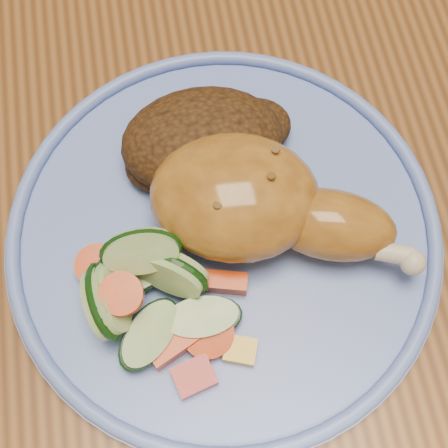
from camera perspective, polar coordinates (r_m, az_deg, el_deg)
name	(u,v)px	position (r m, az deg, el deg)	size (l,w,h in m)	color
ground	(249,315)	(1.19, 2.34, -8.35)	(4.00, 4.00, 0.00)	#55341D
dining_table	(277,137)	(0.57, 4.90, 7.90)	(0.90, 1.40, 0.75)	brown
plate	(224,235)	(0.43, 0.00, -1.05)	(0.30, 0.30, 0.01)	#6684DB
plate_rim	(224,230)	(0.42, 0.00, -0.51)	(0.30, 0.30, 0.01)	#6684DB
chicken_leg	(258,203)	(0.40, 3.13, 1.89)	(0.18, 0.13, 0.06)	#AF7124
rice_pilaf	(206,141)	(0.44, -1.70, 7.62)	(0.12, 0.08, 0.05)	#3F260F
vegetable_pile	(148,297)	(0.40, -6.94, -6.60)	(0.11, 0.11, 0.06)	#A50A05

